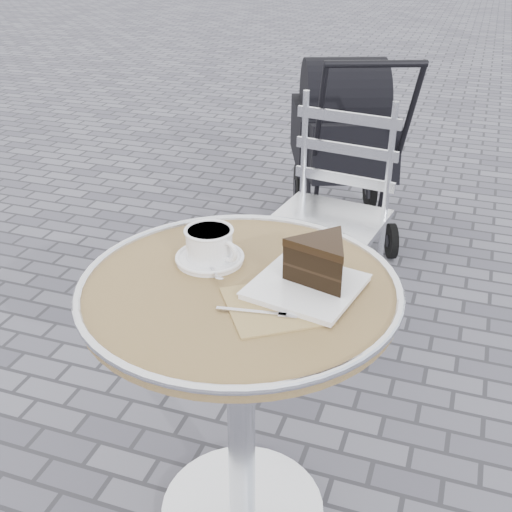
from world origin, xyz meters
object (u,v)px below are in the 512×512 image
(cafe_table, at_px, (240,345))
(baby_stroller, at_px, (344,147))
(bistro_chair, at_px, (337,191))
(cake_plate_set, at_px, (317,267))
(cappuccino_set, at_px, (210,247))

(cafe_table, xyz_separation_m, baby_stroller, (-0.15, 1.86, -0.13))
(bistro_chair, bearing_deg, baby_stroller, 108.02)
(cake_plate_set, relative_size, bistro_chair, 0.41)
(cafe_table, bearing_deg, cake_plate_set, 14.72)
(cafe_table, relative_size, bistro_chair, 0.84)
(bistro_chair, bearing_deg, cake_plate_set, -72.29)
(cafe_table, bearing_deg, cappuccino_set, 142.06)
(cappuccino_set, bearing_deg, cafe_table, -17.13)
(cafe_table, distance_m, bistro_chair, 1.04)
(cafe_table, distance_m, cappuccino_set, 0.24)
(cafe_table, distance_m, cake_plate_set, 0.28)
(bistro_chair, bearing_deg, cappuccino_set, -87.56)
(bistro_chair, relative_size, baby_stroller, 0.87)
(baby_stroller, bearing_deg, bistro_chair, -101.09)
(cappuccino_set, xyz_separation_m, cake_plate_set, (0.26, -0.04, 0.02))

